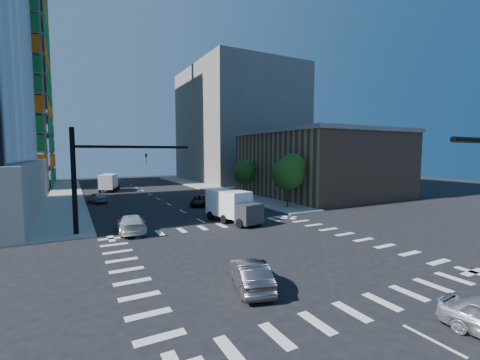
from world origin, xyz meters
TOP-DOWN VIEW (x-y plane):
  - ground at (0.00, 0.00)m, footprint 160.00×160.00m
  - road_markings at (0.00, 0.00)m, footprint 20.00×20.00m
  - sidewalk_ne at (12.50, 40.00)m, footprint 5.00×60.00m
  - sidewalk_nw at (-12.50, 40.00)m, footprint 5.00×60.00m
  - commercial_building at (25.00, 22.00)m, footprint 20.50×22.50m
  - bg_building_ne at (27.00, 55.00)m, footprint 24.00×30.00m
  - signal_mast_nw at (-10.00, 11.50)m, footprint 10.20×0.40m
  - tree_south at (12.63, 13.90)m, footprint 4.16×4.16m
  - tree_north at (12.93, 25.90)m, footprint 3.54×3.52m
  - car_nb_far at (3.32, 21.22)m, footprint 3.78×5.09m
  - car_sb_near at (-7.16, 10.39)m, footprint 2.67×5.59m
  - car_sb_mid at (-8.50, 30.21)m, footprint 2.91×4.66m
  - car_sb_cross at (-3.72, -4.70)m, footprint 2.75×4.72m
  - box_truck_near at (2.71, 9.70)m, footprint 3.72×6.43m
  - box_truck_far at (-5.41, 44.10)m, footprint 4.24×6.43m

SIDE VIEW (x-z plane):
  - ground at x=0.00m, z-range 0.00..0.00m
  - road_markings at x=0.00m, z-range 0.00..0.01m
  - sidewalk_ne at x=12.50m, z-range 0.00..0.15m
  - sidewalk_nw at x=-12.50m, z-range 0.00..0.15m
  - car_nb_far at x=3.32m, z-range 0.00..1.29m
  - car_sb_cross at x=-3.72m, z-range 0.00..1.47m
  - car_sb_mid at x=-8.50m, z-range 0.00..1.48m
  - car_sb_near at x=-7.16m, z-range 0.00..1.57m
  - box_truck_far at x=-5.41m, z-range -0.18..2.94m
  - box_truck_near at x=2.71m, z-range -0.18..2.99m
  - tree_north at x=12.93m, z-range 1.10..6.88m
  - tree_south at x=12.63m, z-range 1.27..8.10m
  - commercial_building at x=25.00m, z-range 0.01..10.61m
  - signal_mast_nw at x=-10.00m, z-range 0.99..9.99m
  - bg_building_ne at x=27.00m, z-range 0.00..28.00m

